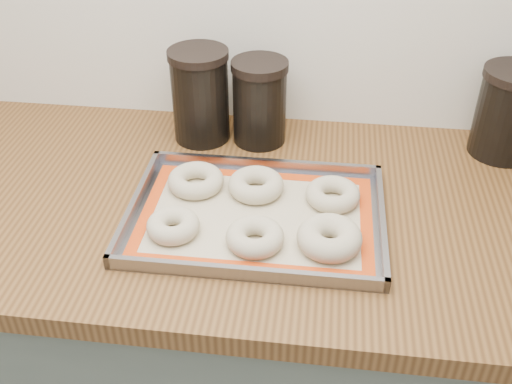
# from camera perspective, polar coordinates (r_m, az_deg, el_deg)

# --- Properties ---
(cabinet) EXTENTS (3.00, 0.65, 0.86)m
(cabinet) POSITION_cam_1_polar(r_m,az_deg,el_deg) (1.46, 5.34, -16.08)
(cabinet) COLOR slate
(cabinet) RESTS_ON floor
(countertop) EXTENTS (3.06, 0.68, 0.04)m
(countertop) POSITION_cam_1_polar(r_m,az_deg,el_deg) (1.15, 6.57, -2.01)
(countertop) COLOR brown
(countertop) RESTS_ON cabinet
(baking_tray) EXTENTS (0.46, 0.33, 0.03)m
(baking_tray) POSITION_cam_1_polar(r_m,az_deg,el_deg) (1.09, 0.00, -2.27)
(baking_tray) COLOR gray
(baking_tray) RESTS_ON countertop
(baking_mat) EXTENTS (0.42, 0.29, 0.00)m
(baking_mat) POSITION_cam_1_polar(r_m,az_deg,el_deg) (1.09, -0.00, -2.35)
(baking_mat) COLOR #C6B793
(baking_mat) RESTS_ON baking_tray
(bagel_front_left) EXTENTS (0.11, 0.11, 0.03)m
(bagel_front_left) POSITION_cam_1_polar(r_m,az_deg,el_deg) (1.05, -7.90, -3.18)
(bagel_front_left) COLOR #BFB294
(bagel_front_left) RESTS_ON baking_mat
(bagel_front_mid) EXTENTS (0.12, 0.12, 0.04)m
(bagel_front_mid) POSITION_cam_1_polar(r_m,az_deg,el_deg) (1.02, -0.10, -4.30)
(bagel_front_mid) COLOR #BFB294
(bagel_front_mid) RESTS_ON baking_mat
(bagel_front_right) EXTENTS (0.14, 0.14, 0.04)m
(bagel_front_right) POSITION_cam_1_polar(r_m,az_deg,el_deg) (1.02, 7.00, -4.34)
(bagel_front_right) COLOR #BFB294
(bagel_front_right) RESTS_ON baking_mat
(bagel_back_left) EXTENTS (0.13, 0.13, 0.03)m
(bagel_back_left) POSITION_cam_1_polar(r_m,az_deg,el_deg) (1.16, -5.76, 1.10)
(bagel_back_left) COLOR #BFB294
(bagel_back_left) RESTS_ON baking_mat
(bagel_back_mid) EXTENTS (0.13, 0.13, 0.04)m
(bagel_back_mid) POSITION_cam_1_polar(r_m,az_deg,el_deg) (1.14, -0.00, 0.69)
(bagel_back_mid) COLOR #BFB294
(bagel_back_mid) RESTS_ON baking_mat
(bagel_back_right) EXTENTS (0.12, 0.12, 0.03)m
(bagel_back_right) POSITION_cam_1_polar(r_m,az_deg,el_deg) (1.13, 7.33, -0.23)
(bagel_back_right) COLOR #BFB294
(bagel_back_right) RESTS_ON baking_mat
(canister_left) EXTENTS (0.13, 0.13, 0.20)m
(canister_left) POSITION_cam_1_polar(r_m,az_deg,el_deg) (1.29, -5.34, 9.16)
(canister_left) COLOR black
(canister_left) RESTS_ON countertop
(canister_mid) EXTENTS (0.12, 0.12, 0.18)m
(canister_mid) POSITION_cam_1_polar(r_m,az_deg,el_deg) (1.28, 0.34, 8.59)
(canister_mid) COLOR black
(canister_mid) RESTS_ON countertop
(canister_right) EXTENTS (0.14, 0.14, 0.19)m
(canister_right) POSITION_cam_1_polar(r_m,az_deg,el_deg) (1.34, 22.99, 6.99)
(canister_right) COLOR black
(canister_right) RESTS_ON countertop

